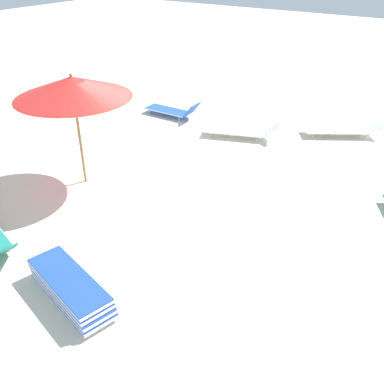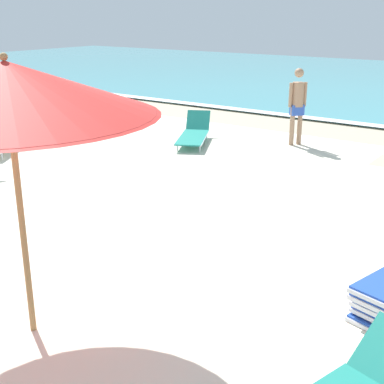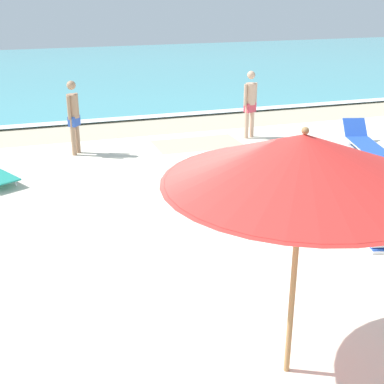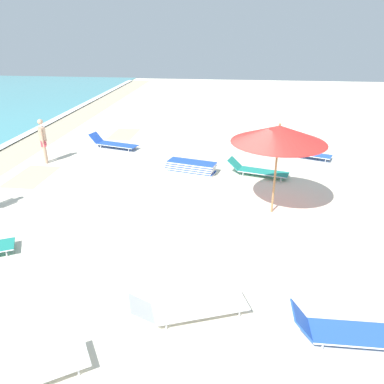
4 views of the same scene
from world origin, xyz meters
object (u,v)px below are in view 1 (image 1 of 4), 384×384
(lounger_stack, at_px, (71,289))
(sun_lounger_near_water_right, at_px, (242,131))
(sun_lounger_under_umbrella, at_px, (173,110))
(beach_umbrella, at_px, (72,87))
(sun_lounger_mid_beach_pair_b, at_px, (343,129))

(lounger_stack, height_order, sun_lounger_near_water_right, sun_lounger_near_water_right)
(lounger_stack, relative_size, sun_lounger_under_umbrella, 1.01)
(sun_lounger_under_umbrella, distance_m, sun_lounger_near_water_right, 2.79)
(lounger_stack, xyz_separation_m, sun_lounger_under_umbrella, (-7.88, -3.63, 0.02))
(beach_umbrella, distance_m, sun_lounger_under_umbrella, 5.41)
(sun_lounger_near_water_right, height_order, sun_lounger_mid_beach_pair_b, sun_lounger_near_water_right)
(lounger_stack, bearing_deg, sun_lounger_mid_beach_pair_b, -175.62)
(sun_lounger_mid_beach_pair_b, bearing_deg, sun_lounger_near_water_right, -86.28)
(beach_umbrella, xyz_separation_m, sun_lounger_under_umbrella, (-4.89, -0.86, -2.14))
(beach_umbrella, height_order, sun_lounger_mid_beach_pair_b, beach_umbrella)
(sun_lounger_near_water_right, bearing_deg, sun_lounger_under_umbrella, -116.37)
(sun_lounger_near_water_right, bearing_deg, sun_lounger_mid_beach_pair_b, 105.69)
(lounger_stack, height_order, sun_lounger_under_umbrella, sun_lounger_under_umbrella)
(sun_lounger_under_umbrella, relative_size, sun_lounger_mid_beach_pair_b, 0.86)
(sun_lounger_near_water_right, distance_m, sun_lounger_mid_beach_pair_b, 3.09)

